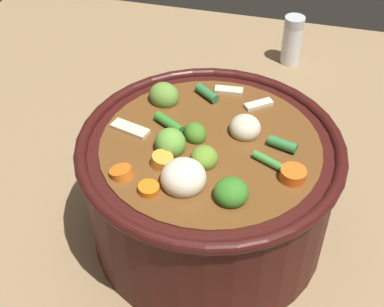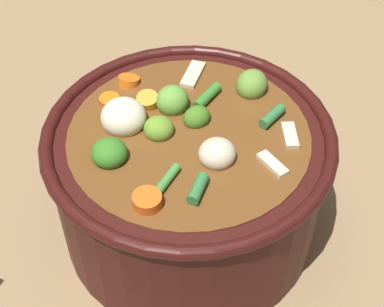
% 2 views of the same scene
% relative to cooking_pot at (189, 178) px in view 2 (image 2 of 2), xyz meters
% --- Properties ---
extents(ground_plane, '(1.10, 1.10, 0.00)m').
position_rel_cooking_pot_xyz_m(ground_plane, '(0.00, -0.00, -0.08)').
color(ground_plane, '#8C704C').
extents(cooking_pot, '(0.28, 0.28, 0.16)m').
position_rel_cooking_pot_xyz_m(cooking_pot, '(0.00, 0.00, 0.00)').
color(cooking_pot, '#38110F').
rests_on(cooking_pot, ground_plane).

